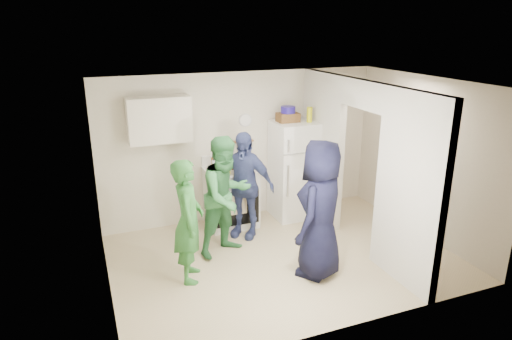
{
  "coord_description": "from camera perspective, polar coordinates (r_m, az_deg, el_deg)",
  "views": [
    {
      "loc": [
        -2.53,
        -5.34,
        3.26
      ],
      "look_at": [
        -0.26,
        0.4,
        1.25
      ],
      "focal_mm": 32.0,
      "sensor_mm": 36.0,
      "label": 1
    }
  ],
  "objects": [
    {
      "name": "floor",
      "position": [
        6.75,
        3.39,
        -10.87
      ],
      "size": [
        4.8,
        4.8,
        0.0
      ],
      "primitive_type": "plane",
      "color": "#C5B78A",
      "rests_on": "ground"
    },
    {
      "name": "wall_back",
      "position": [
        7.75,
        -1.73,
        3.0
      ],
      "size": [
        4.8,
        0.0,
        4.8
      ],
      "primitive_type": "plane",
      "rotation": [
        1.57,
        0.0,
        0.0
      ],
      "color": "silver",
      "rests_on": "floor"
    },
    {
      "name": "wall_front",
      "position": [
        4.87,
        12.14,
        -6.78
      ],
      "size": [
        4.8,
        0.0,
        4.8
      ],
      "primitive_type": "plane",
      "rotation": [
        -1.57,
        0.0,
        0.0
      ],
      "color": "silver",
      "rests_on": "floor"
    },
    {
      "name": "wall_left",
      "position": [
        5.71,
        -18.84,
        -3.6
      ],
      "size": [
        0.0,
        3.4,
        3.4
      ],
      "primitive_type": "plane",
      "rotation": [
        1.57,
        0.0,
        1.57
      ],
      "color": "silver",
      "rests_on": "floor"
    },
    {
      "name": "wall_right",
      "position": [
        7.54,
        20.36,
        1.43
      ],
      "size": [
        0.0,
        3.4,
        3.4
      ],
      "primitive_type": "plane",
      "rotation": [
        1.57,
        0.0,
        -1.57
      ],
      "color": "silver",
      "rests_on": "floor"
    },
    {
      "name": "ceiling",
      "position": [
        5.96,
        3.84,
        10.66
      ],
      "size": [
        4.8,
        4.8,
        0.0
      ],
      "primitive_type": "plane",
      "rotation": [
        3.14,
        0.0,
        0.0
      ],
      "color": "white",
      "rests_on": "wall_back"
    },
    {
      "name": "partition_pier_back",
      "position": [
        7.71,
        8.24,
        2.74
      ],
      "size": [
        0.12,
        1.2,
        2.5
      ],
      "primitive_type": "cube",
      "color": "silver",
      "rests_on": "floor"
    },
    {
      "name": "partition_pier_front",
      "position": [
        6.0,
        18.61,
        -2.54
      ],
      "size": [
        0.12,
        1.2,
        2.5
      ],
      "primitive_type": "cube",
      "color": "silver",
      "rests_on": "floor"
    },
    {
      "name": "partition_header",
      "position": [
        6.59,
        13.41,
        9.17
      ],
      "size": [
        0.12,
        1.0,
        0.4
      ],
      "primitive_type": "cube",
      "color": "silver",
      "rests_on": "partition_pier_back"
    },
    {
      "name": "stove",
      "position": [
        7.59,
        -3.14,
        -3.39
      ],
      "size": [
        0.82,
        0.69,
        0.98
      ],
      "primitive_type": "cube",
      "color": "white",
      "rests_on": "floor"
    },
    {
      "name": "upper_cabinet",
      "position": [
        7.1,
        -12.02,
        6.18
      ],
      "size": [
        0.95,
        0.34,
        0.7
      ],
      "primitive_type": "cube",
      "color": "silver",
      "rests_on": "wall_back"
    },
    {
      "name": "fridge",
      "position": [
        7.85,
        4.68,
        0.01
      ],
      "size": [
        0.69,
        0.67,
        1.68
      ],
      "primitive_type": "cube",
      "color": "white",
      "rests_on": "floor"
    },
    {
      "name": "wicker_basket",
      "position": [
        7.62,
        4.01,
        6.58
      ],
      "size": [
        0.35,
        0.25,
        0.15
      ],
      "primitive_type": "cube",
      "color": "brown",
      "rests_on": "fridge"
    },
    {
      "name": "blue_bowl",
      "position": [
        7.59,
        4.04,
        7.54
      ],
      "size": [
        0.24,
        0.24,
        0.11
      ],
      "primitive_type": "cylinder",
      "color": "navy",
      "rests_on": "wicker_basket"
    },
    {
      "name": "yellow_cup_stack_top",
      "position": [
        7.62,
        6.7,
        6.89
      ],
      "size": [
        0.09,
        0.09,
        0.25
      ],
      "primitive_type": "cylinder",
      "color": "yellow",
      "rests_on": "fridge"
    },
    {
      "name": "wall_clock",
      "position": [
        7.64,
        -1.35,
        6.25
      ],
      "size": [
        0.22,
        0.02,
        0.22
      ],
      "primitive_type": "cylinder",
      "rotation": [
        1.57,
        0.0,
        0.0
      ],
      "color": "white",
      "rests_on": "wall_back"
    },
    {
      "name": "spice_shelf",
      "position": [
        7.68,
        -1.6,
        3.63
      ],
      "size": [
        0.35,
        0.08,
        0.03
      ],
      "primitive_type": "cube",
      "color": "olive",
      "rests_on": "wall_back"
    },
    {
      "name": "nook_window",
      "position": [
        7.58,
        19.58,
        4.72
      ],
      "size": [
        0.03,
        0.7,
        0.8
      ],
      "primitive_type": "cube",
      "color": "black",
      "rests_on": "wall_right"
    },
    {
      "name": "nook_window_frame",
      "position": [
        7.57,
        19.5,
        4.72
      ],
      "size": [
        0.04,
        0.76,
        0.86
      ],
      "primitive_type": "cube",
      "color": "white",
      "rests_on": "wall_right"
    },
    {
      "name": "nook_valance",
      "position": [
        7.49,
        19.63,
        7.31
      ],
      "size": [
        0.04,
        0.82,
        0.18
      ],
      "primitive_type": "cube",
      "color": "white",
      "rests_on": "wall_right"
    },
    {
      "name": "yellow_cup_stack_stove",
      "position": [
        7.15,
        -3.58,
        0.48
      ],
      "size": [
        0.09,
        0.09,
        0.25
      ],
      "primitive_type": "cylinder",
      "color": "#FEFF15",
      "rests_on": "stove"
    },
    {
      "name": "red_cup",
      "position": [
        7.3,
        -1.08,
        0.33
      ],
      "size": [
        0.09,
        0.09,
        0.12
      ],
      "primitive_type": "cylinder",
      "color": "red",
      "rests_on": "stove"
    },
    {
      "name": "person_green_left",
      "position": [
        5.95,
        -8.45,
        -6.31
      ],
      "size": [
        0.54,
        0.69,
        1.65
      ],
      "primitive_type": "imported",
      "rotation": [
        0.0,
        0.0,
        1.3
      ],
      "color": "#317C3A",
      "rests_on": "floor"
    },
    {
      "name": "person_green_center",
      "position": [
        6.55,
        -3.72,
        -3.28
      ],
      "size": [
        1.04,
        0.94,
        1.77
      ],
      "primitive_type": "imported",
      "rotation": [
        0.0,
        0.0,
        0.38
      ],
      "color": "#3A854A",
      "rests_on": "floor"
    },
    {
      "name": "person_denim",
      "position": [
        7.08,
        -1.58,
        -1.88
      ],
      "size": [
        1.02,
        0.98,
        1.7
      ],
      "primitive_type": "imported",
      "rotation": [
        0.0,
        0.0,
        -0.74
      ],
      "color": "#3D4B86",
      "rests_on": "floor"
    },
    {
      "name": "person_navy",
      "position": [
        6.02,
        8.06,
        -4.91
      ],
      "size": [
        1.08,
        1.03,
        1.86
      ],
      "primitive_type": "imported",
      "rotation": [
        0.0,
        0.0,
        -2.46
      ],
      "color": "black",
      "rests_on": "floor"
    },
    {
      "name": "person_nook",
      "position": [
        7.61,
        17.49,
        -1.8
      ],
      "size": [
        0.63,
        1.04,
        1.58
      ],
      "primitive_type": "imported",
      "rotation": [
        0.0,
        0.0,
        -1.61
      ],
      "color": "black",
      "rests_on": "floor"
    },
    {
      "name": "bottle_a",
      "position": [
        7.41,
        -5.4,
        1.09
      ],
      "size": [
        0.06,
        0.06,
        0.26
      ],
      "primitive_type": "cylinder",
      "color": "brown",
      "rests_on": "stove"
    },
    {
      "name": "bottle_b",
      "position": [
        7.26,
        -4.48,
        0.68
      ],
      "size": [
        0.07,
        0.07,
        0.24
      ],
      "primitive_type": "cylinder",
      "color": "#1B5227",
      "rests_on": "stove"
    },
    {
      "name": "bottle_c",
      "position": [
        7.49,
        -4.06,
        1.54
      ],
      "size": [
        0.08,
        0.08,
        0.32
      ],
      "primitive_type": "cylinder",
      "color": "#B5BFC4",
      "rests_on": "stove"
    },
    {
      "name": "bottle_d",
      "position": [
        7.35,
        -2.97,
        1.25
      ],
      "size": [
        0.06,
        0.06,
        0.32
      ],
      "primitive_type": "cylinder",
      "color": "maroon",
      "rests_on": "stove"
    },
    {
      "name": "bottle_e",
      "position": [
        7.57,
        -3.0,
        1.76
      ],
      "size": [
        0.07,
        0.07,
        0.32
      ],
      "primitive_type": "cylinder",
      "color": "#A6B2B8",
      "rests_on": "stove"
    },
    {
      "name": "bottle_f",
      "position": [
        7.47,
        -1.83,
        1.25
      ],
      "size": [
        0.08,
        0.08,
        0.24
      ],
      "primitive_type": "cylinder",
      "color": "#163D25",
      "rests_on": "stove"
    },
    {
      "name": "bottle_g",
      "position": [
        7.58,
        -1.64,
        1.66
      ],
      "size": [
        0.06,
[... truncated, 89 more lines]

